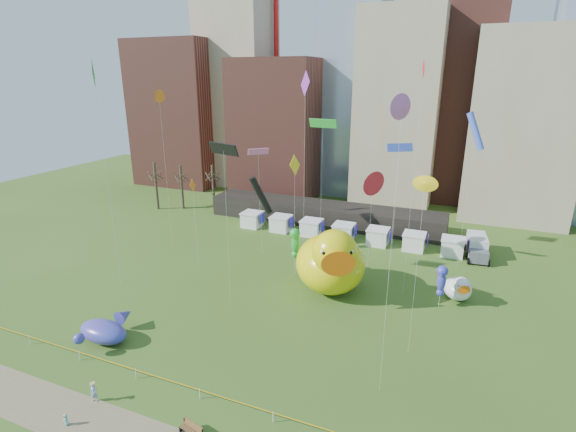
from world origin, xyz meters
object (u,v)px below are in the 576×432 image
at_px(small_duck, 458,288).
at_px(toddler, 66,420).
at_px(big_duck, 331,261).
at_px(woman, 94,392).
at_px(box_truck, 477,246).
at_px(seahorse_purple, 442,278).
at_px(seahorse_green, 295,241).
at_px(whale_inflatable, 105,330).
at_px(park_bench, 192,429).

relative_size(small_duck, toddler, 4.83).
bearing_deg(big_duck, woman, -140.28).
relative_size(big_duck, box_truck, 1.79).
relative_size(small_duck, seahorse_purple, 0.89).
bearing_deg(toddler, seahorse_purple, 52.27).
xyz_separation_m(seahorse_green, box_truck, (20.36, 14.33, -2.96)).
xyz_separation_m(box_truck, woman, (-26.05, -40.10, -0.59)).
bearing_deg(small_duck, whale_inflatable, -163.52).
bearing_deg(box_truck, park_bench, -119.17).
distance_m(small_duck, toddler, 37.88).
bearing_deg(box_truck, seahorse_green, -150.35).
xyz_separation_m(big_duck, whale_inflatable, (-16.19, -16.71, -2.71)).
bearing_deg(toddler, woman, 92.11).
bearing_deg(seahorse_purple, whale_inflatable, -138.78).
xyz_separation_m(big_duck, seahorse_purple, (11.45, 0.95, -0.36)).
relative_size(woman, toddler, 1.72).
xyz_separation_m(small_duck, park_bench, (-15.71, -26.51, -0.87)).
bearing_deg(big_duck, box_truck, 23.91).
distance_m(whale_inflatable, woman, 8.18).
distance_m(woman, toddler, 2.53).
height_order(park_bench, box_truck, box_truck).
bearing_deg(seahorse_purple, box_truck, 86.12).
xyz_separation_m(small_duck, seahorse_green, (-18.51, -0.82, 2.96)).
distance_m(big_duck, seahorse_purple, 11.49).
xyz_separation_m(small_duck, whale_inflatable, (-29.37, -20.25, -0.37)).
height_order(park_bench, woman, woman).
bearing_deg(park_bench, seahorse_green, 108.50).
xyz_separation_m(big_duck, seahorse_green, (-5.34, 2.72, 0.62)).
bearing_deg(seahorse_green, seahorse_purple, -15.50).
xyz_separation_m(big_duck, woman, (-11.03, -23.06, -2.93)).
relative_size(whale_inflatable, box_truck, 0.99).
height_order(small_duck, seahorse_purple, seahorse_purple).
height_order(big_duck, small_duck, big_duck).
relative_size(box_truck, toddler, 7.37).
bearing_deg(whale_inflatable, big_duck, 48.78).
height_order(big_duck, park_bench, big_duck).
xyz_separation_m(seahorse_purple, woman, (-22.48, -24.01, -2.57)).
height_order(big_duck, seahorse_green, big_duck).
bearing_deg(toddler, seahorse_green, 81.15).
relative_size(small_duck, woman, 2.80).
height_order(big_duck, woman, big_duck).
relative_size(seahorse_purple, whale_inflatable, 0.74).
bearing_deg(whale_inflatable, small_duck, 37.47).
relative_size(park_bench, box_truck, 0.29).
bearing_deg(woman, big_duck, 43.16).
height_order(seahorse_green, seahorse_purple, seahorse_green).
xyz_separation_m(park_bench, woman, (-8.50, -0.09, 0.28)).
distance_m(seahorse_purple, park_bench, 27.86).
distance_m(seahorse_purple, toddler, 34.90).
bearing_deg(seahorse_green, box_truck, 25.65).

